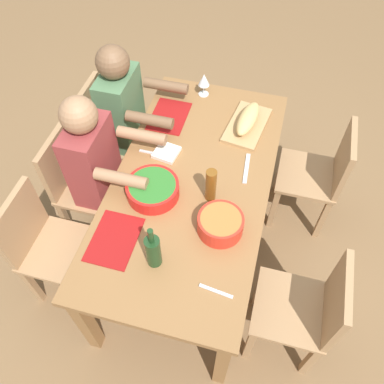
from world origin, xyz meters
The scene contains 22 objects.
ground_plane centered at (0.00, 0.00, 0.00)m, with size 8.00×8.00×0.00m, color brown.
dining_table centered at (0.00, 0.00, 0.65)m, with size 1.76×0.89×0.74m.
chair_far_left centered at (-0.48, 0.77, 0.48)m, with size 0.40×0.40×0.85m.
chair_near_left centered at (-0.48, -0.77, 0.48)m, with size 0.40×0.40×0.85m.
diner_near_left centered at (-0.48, -0.58, 0.70)m, with size 0.41×0.53×1.20m.
chair_near_center centered at (0.00, -0.77, 0.48)m, with size 0.40×0.40×0.85m.
diner_near_center centered at (0.00, -0.58, 0.70)m, with size 0.41×0.53×1.20m.
chair_near_right centered at (0.48, -0.77, 0.48)m, with size 0.40×0.40×0.85m.
chair_far_right centered at (0.48, 0.77, 0.48)m, with size 0.40×0.40×0.85m.
serving_bowl_greens centered at (0.15, -0.18, 0.79)m, with size 0.30×0.30×0.09m.
serving_bowl_fruit centered at (0.28, 0.23, 0.80)m, with size 0.24×0.24×0.10m.
cutting_board centered at (-0.53, 0.23, 0.75)m, with size 0.40×0.22×0.02m, color tan.
bread_loaf centered at (-0.53, 0.23, 0.81)m, with size 0.32×0.11×0.09m, color tan.
wine_bottle centered at (0.55, -0.05, 0.85)m, with size 0.08×0.08×0.29m.
beer_bottle centered at (0.09, 0.13, 0.85)m, with size 0.06×0.06×0.22m, color brown.
wine_glass centered at (-0.76, -0.12, 0.86)m, with size 0.08×0.08×0.17m.
placemat_near_left centered at (-0.48, -0.29, 0.74)m, with size 0.32×0.23×0.01m, color maroon.
fork_near_center centered at (-0.14, -0.29, 0.74)m, with size 0.02×0.17×0.01m, color silver.
placemat_near_right centered at (0.48, -0.29, 0.74)m, with size 0.32×0.23×0.01m, color maroon.
fork_far_right centered at (0.62, 0.29, 0.74)m, with size 0.02×0.17×0.01m, color silver.
carving_knife centered at (-0.17, 0.29, 0.74)m, with size 0.23×0.02×0.01m, color silver.
napkin_stack centered at (-0.16, -0.20, 0.75)m, with size 0.14×0.14×0.02m, color white.
Camera 1 is at (1.39, 0.37, 2.54)m, focal length 37.27 mm.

